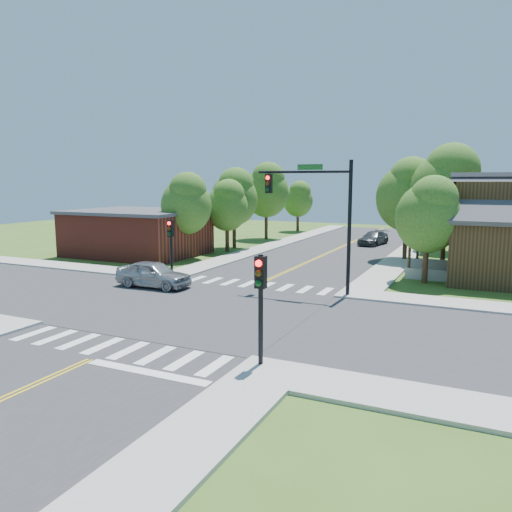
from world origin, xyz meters
The scene contains 25 objects.
ground centered at (0.00, 0.00, 0.00)m, with size 100.00×100.00×0.00m, color #3C591C.
road_ns centered at (0.00, 0.00, 0.02)m, with size 10.00×90.00×0.04m, color #2D2D30.
road_ew centered at (0.00, 0.00, 0.03)m, with size 90.00×10.00×0.04m, color #2D2D30.
intersection_patch centered at (0.00, 0.00, 0.00)m, with size 10.20×10.20×0.06m, color #2D2D30.
sidewalk_nw centered at (-15.82, 15.82, 0.07)m, with size 40.00×40.00×0.14m.
crosswalk_north centered at (0.00, 6.20, 0.05)m, with size 8.85×2.00×0.01m.
crosswalk_south centered at (0.00, -6.20, 0.05)m, with size 8.85×2.00×0.01m.
centerline centered at (0.00, 0.00, 0.05)m, with size 0.30×90.00×0.01m.
stop_bar centered at (2.50, -7.60, 0.00)m, with size 4.60×0.45×0.09m, color white.
signal_mast_ne centered at (3.91, 5.59, 4.85)m, with size 5.30×0.42×7.20m.
signal_pole_se centered at (5.60, -5.62, 2.66)m, with size 0.34×0.42×3.80m.
signal_pole_nw centered at (-5.60, 5.58, 2.66)m, with size 0.34×0.42×3.80m.
building_nw centered at (-14.20, 13.20, 1.88)m, with size 10.40×8.40×3.73m.
tree_e_a centered at (8.97, 11.12, 4.23)m, with size 3.81×3.62×6.47m.
tree_e_b centered at (9.41, 18.10, 5.75)m, with size 5.16×4.90×8.77m.
tree_e_c centered at (8.84, 25.81, 5.04)m, with size 4.53×4.30×7.69m.
tree_e_d centered at (8.72, 35.01, 5.21)m, with size 4.68×4.45×7.96m.
tree_w_a centered at (-9.28, 13.14, 4.46)m, with size 4.01×3.81×6.81m.
tree_w_b centered at (-8.65, 20.04, 4.79)m, with size 4.30×4.09×7.31m.
tree_w_c centered at (-8.94, 27.91, 5.27)m, with size 4.74×4.50×8.05m.
tree_w_d centered at (-8.75, 36.97, 4.01)m, with size 3.60×3.42×6.13m.
tree_house centered at (6.53, 19.48, 5.20)m, with size 4.67×4.43×7.93m.
tree_bldg centered at (-8.26, 17.97, 4.11)m, with size 3.69×3.51×6.28m.
car_silver centered at (-5.15, 3.10, 0.77)m, with size 4.51×1.83×1.54m, color #A1A4A8.
car_dgrey centered at (2.33, 27.61, 0.64)m, with size 2.56×4.66×1.28m, color #343739.
Camera 1 is at (12.14, -19.99, 6.16)m, focal length 35.00 mm.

